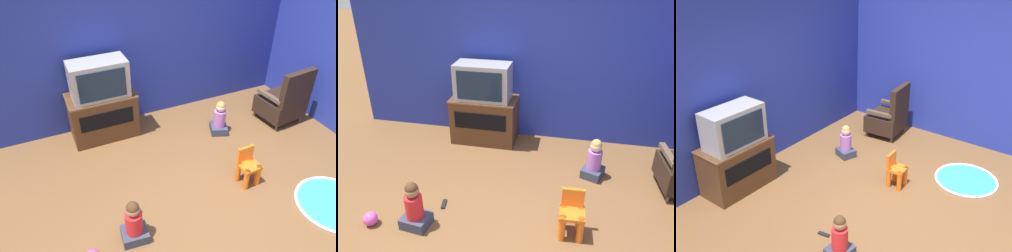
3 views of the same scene
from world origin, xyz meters
TOP-DOWN VIEW (x-y plane):
  - ground_plane at (0.00, 0.00)m, footprint 30.00×30.00m
  - wall_back at (-0.25, 2.40)m, footprint 5.50×0.12m
  - wall_right at (2.44, -0.27)m, footprint 0.12×5.46m
  - tv_cabinet at (-0.87, 2.05)m, footprint 0.97×0.54m
  - television at (-0.87, 2.02)m, footprint 0.79×0.42m
  - black_armchair at (1.83, 1.25)m, footprint 0.68×0.64m
  - yellow_kid_chair at (0.50, 0.32)m, footprint 0.26×0.25m
  - play_mat at (1.24, -0.45)m, footprint 0.91×0.91m
  - child_watching_left at (-1.09, 0.09)m, footprint 0.30×0.27m
  - child_watching_center at (0.75, 1.39)m, footprint 0.32×0.34m
  - remote_control at (-0.93, 0.45)m, footprint 0.07×0.16m

SIDE VIEW (x-z plane):
  - ground_plane at x=0.00m, z-range 0.00..0.00m
  - play_mat at x=1.24m, z-range -0.01..0.03m
  - remote_control at x=-0.93m, z-range 0.00..0.02m
  - yellow_kid_chair at x=0.50m, z-range -0.03..0.47m
  - child_watching_center at x=0.75m, z-range -0.04..0.50m
  - child_watching_left at x=-1.09m, z-range -0.04..0.51m
  - black_armchair at x=1.83m, z-range -0.12..0.82m
  - tv_cabinet at x=-0.87m, z-range 0.01..0.71m
  - television at x=-0.87m, z-range 0.69..1.22m
  - wall_right at x=2.44m, z-range 0.00..2.74m
  - wall_back at x=-0.25m, z-range 0.00..2.74m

